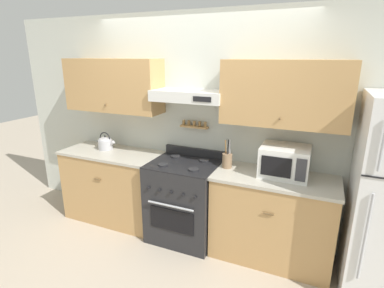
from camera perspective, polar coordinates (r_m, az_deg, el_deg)
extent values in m
plane|color=#B2A38E|center=(3.56, -3.41, -19.26)|extent=(16.00, 16.00, 0.00)
cube|color=silver|center=(3.56, 0.93, 3.50)|extent=(5.20, 0.08, 2.55)
cube|color=tan|center=(3.82, -14.75, 10.77)|extent=(1.25, 0.33, 0.63)
sphere|color=brown|center=(3.71, -16.19, 7.17)|extent=(0.02, 0.02, 0.02)
cube|color=tan|center=(3.03, 17.18, 9.18)|extent=(1.20, 0.33, 0.63)
sphere|color=brown|center=(2.89, 16.38, 4.62)|extent=(0.02, 0.02, 0.02)
cube|color=silver|center=(3.28, -0.58, 9.17)|extent=(0.81, 0.37, 0.12)
cube|color=black|center=(3.02, 1.90, 8.52)|extent=(0.19, 0.01, 0.05)
cube|color=tan|center=(3.48, 0.42, 3.29)|extent=(0.34, 0.07, 0.02)
cylinder|color=olive|center=(3.53, -1.61, 4.13)|extent=(0.03, 0.03, 0.06)
cylinder|color=olive|center=(3.50, -0.60, 4.03)|extent=(0.03, 0.03, 0.06)
cylinder|color=olive|center=(3.47, 0.42, 3.94)|extent=(0.03, 0.03, 0.06)
cylinder|color=olive|center=(3.45, 1.46, 3.84)|extent=(0.03, 0.03, 0.06)
cylinder|color=olive|center=(3.42, 2.52, 3.73)|extent=(0.03, 0.03, 0.06)
cube|color=tan|center=(4.05, -14.51, -7.80)|extent=(1.25, 0.58, 0.89)
cube|color=#B7B2A3|center=(3.89, -15.00, -1.63)|extent=(1.27, 0.61, 0.03)
cylinder|color=brown|center=(3.76, -17.58, -6.43)|extent=(0.10, 0.01, 0.01)
cube|color=tan|center=(3.32, 14.97, -13.62)|extent=(1.20, 0.58, 0.89)
cube|color=#B7B2A3|center=(3.12, 15.60, -6.29)|extent=(1.22, 0.61, 0.03)
cylinder|color=brown|center=(2.95, 14.32, -12.76)|extent=(0.10, 0.01, 0.01)
cube|color=#232326|center=(3.53, -1.48, -10.84)|extent=(0.76, 0.63, 0.91)
cube|color=black|center=(3.31, -3.91, -14.30)|extent=(0.51, 0.01, 0.26)
cylinder|color=#ADAFB5|center=(3.20, -4.18, -11.69)|extent=(0.53, 0.02, 0.02)
cube|color=black|center=(3.34, -1.54, -3.78)|extent=(0.76, 0.63, 0.01)
cylinder|color=#232326|center=(3.28, -5.54, -3.93)|extent=(0.11, 0.11, 0.02)
cylinder|color=#232326|center=(3.13, 0.29, -4.89)|extent=(0.11, 0.11, 0.02)
cylinder|color=#232326|center=(3.54, -3.15, -2.36)|extent=(0.11, 0.11, 0.02)
cylinder|color=#232326|center=(3.40, 2.33, -3.17)|extent=(0.11, 0.11, 0.02)
cylinder|color=black|center=(3.27, -8.36, -8.32)|extent=(0.03, 0.02, 0.03)
cylinder|color=black|center=(3.21, -6.27, -8.77)|extent=(0.03, 0.02, 0.03)
cylinder|color=black|center=(3.15, -4.09, -9.22)|extent=(0.03, 0.02, 0.03)
cylinder|color=black|center=(3.09, -1.83, -9.68)|extent=(0.03, 0.02, 0.03)
cylinder|color=black|center=(3.04, 0.52, -10.15)|extent=(0.03, 0.02, 0.03)
cube|color=#232326|center=(3.58, 0.48, -1.48)|extent=(0.76, 0.04, 0.09)
cylinder|color=#ADAFB5|center=(2.50, 32.58, -0.17)|extent=(0.02, 0.02, 0.39)
cylinder|color=#ADAFB5|center=(2.78, 30.10, -15.22)|extent=(0.02, 0.02, 0.75)
cylinder|color=#B7B7BC|center=(3.99, -16.15, -0.09)|extent=(0.18, 0.18, 0.12)
ellipsoid|color=#B7B7BC|center=(3.97, -16.22, 0.77)|extent=(0.17, 0.17, 0.07)
sphere|color=black|center=(3.96, -16.27, 1.41)|extent=(0.02, 0.02, 0.02)
cylinder|color=#B7B7BC|center=(3.93, -15.19, 0.02)|extent=(0.11, 0.04, 0.10)
torus|color=black|center=(3.97, -16.25, 1.07)|extent=(0.16, 0.01, 0.16)
cube|color=white|center=(3.12, 17.25, -3.13)|extent=(0.47, 0.39, 0.30)
cube|color=black|center=(2.94, 15.69, -4.21)|extent=(0.28, 0.01, 0.19)
cube|color=#38383D|center=(2.92, 20.04, -4.74)|extent=(0.09, 0.01, 0.22)
cylinder|color=#8E7051|center=(3.23, 6.70, -3.16)|extent=(0.11, 0.11, 0.16)
cylinder|color=olive|center=(3.18, 6.44, -0.57)|extent=(0.01, 0.05, 0.16)
cylinder|color=#28282B|center=(3.18, 6.90, -0.57)|extent=(0.01, 0.04, 0.16)
cylinder|color=#B2B2B7|center=(3.18, 7.21, -0.57)|extent=(0.01, 0.03, 0.16)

